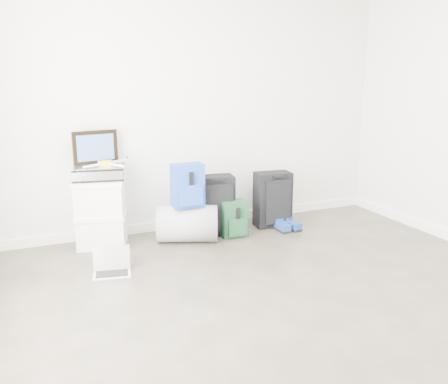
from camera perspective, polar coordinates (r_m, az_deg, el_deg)
name	(u,v)px	position (r m, az deg, el deg)	size (l,w,h in m)	color
ground	(322,332)	(3.38, 11.72, -16.18)	(5.00, 5.00, 0.00)	#332D25
room_envelope	(335,67)	(2.94, 13.24, 14.45)	(4.52, 5.02, 2.71)	silver
boxes_stack	(101,213)	(4.85, -14.56, -2.41)	(0.57, 0.51, 0.68)	silver
briefcase	(99,172)	(4.75, -14.86, 2.28)	(0.46, 0.34, 0.13)	#B2B2B7
painting	(95,147)	(4.81, -15.21, 5.20)	(0.44, 0.09, 0.33)	black
drone	(107,163)	(4.73, -13.93, 3.40)	(0.48, 0.48, 0.05)	gold
duffel_bag	(188,224)	(4.87, -4.40, -3.81)	(0.38, 0.38, 0.61)	gray
blue_backpack	(188,186)	(4.74, -4.37, 0.67)	(0.31, 0.23, 0.43)	#1B53B0
large_suitcase	(214,205)	(5.04, -1.16, -1.62)	(0.44, 0.32, 0.64)	black
green_backpack	(234,219)	(5.00, 1.23, -3.31)	(0.28, 0.21, 0.39)	#12321A
carry_on	(273,199)	(5.33, 5.91, -0.90)	(0.41, 0.29, 0.62)	black
shoes	(286,226)	(5.30, 7.47, -4.05)	(0.25, 0.29, 0.09)	black
rolled_rug	(285,200)	(5.42, 7.29, -1.00)	(0.18, 0.18, 0.56)	gray
laptop	(112,267)	(4.26, -13.34, -8.81)	(0.35, 0.28, 0.22)	silver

